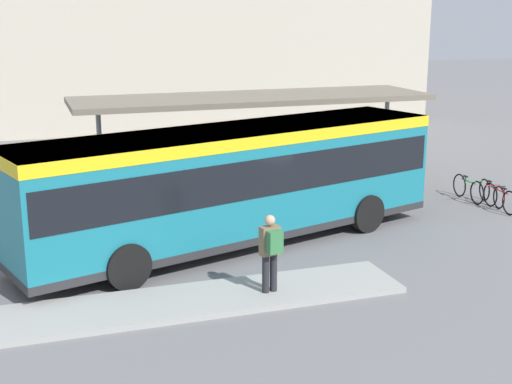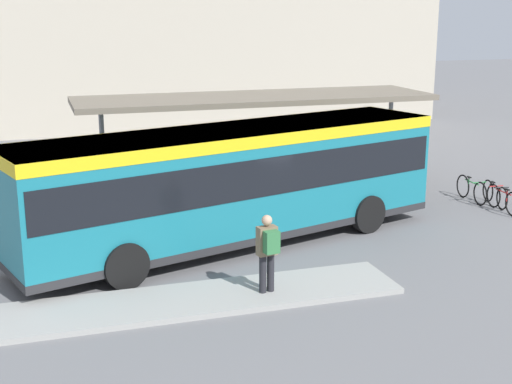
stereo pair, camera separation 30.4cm
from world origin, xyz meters
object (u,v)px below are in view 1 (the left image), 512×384
object	(u,v)px
bicycle_red	(500,198)
bicycle_black	(492,193)
bicycle_green	(468,189)
potted_planter_near_shelter	(356,184)
pedestrian_waiting	(271,249)
potted_planter_far_side	(120,202)
city_bus	(235,178)

from	to	relation	value
bicycle_red	bicycle_black	distance (m)	0.70
bicycle_green	potted_planter_near_shelter	world-z (taller)	potted_planter_near_shelter
pedestrian_waiting	potted_planter_far_side	distance (m)	6.70
bicycle_black	bicycle_green	size ratio (longest dim) A/B	0.93
city_bus	potted_planter_near_shelter	xyz separation A→B (m)	(4.95, 2.97, -1.23)
bicycle_red	bicycle_green	bearing A→B (deg)	11.88
bicycle_green	potted_planter_near_shelter	size ratio (longest dim) A/B	1.63
bicycle_red	potted_planter_far_side	xyz separation A→B (m)	(-11.29, 2.06, 0.34)
city_bus	bicycle_red	distance (m)	8.83
city_bus	potted_planter_near_shelter	distance (m)	5.90
bicycle_green	potted_planter_far_side	xyz separation A→B (m)	(-11.08, 0.71, 0.33)
city_bus	potted_planter_near_shelter	size ratio (longest dim) A/B	10.79
bicycle_black	potted_planter_near_shelter	size ratio (longest dim) A/B	1.52
potted_planter_near_shelter	potted_planter_far_side	world-z (taller)	potted_planter_far_side
pedestrian_waiting	bicycle_red	xyz separation A→B (m)	(9.01, 4.23, -0.72)
bicycle_black	bicycle_red	bearing A→B (deg)	-6.14
bicycle_black	potted_planter_near_shelter	world-z (taller)	potted_planter_near_shelter
pedestrian_waiting	potted_planter_far_side	xyz separation A→B (m)	(-2.28, 6.29, -0.38)
bicycle_green	potted_planter_far_side	world-z (taller)	potted_planter_far_side
pedestrian_waiting	bicycle_red	distance (m)	9.98
bicycle_red	potted_planter_far_side	world-z (taller)	potted_planter_far_side
potted_planter_near_shelter	potted_planter_far_side	distance (m)	7.56
city_bus	bicycle_black	xyz separation A→B (m)	(8.89, 1.26, -1.44)
bicycle_red	bicycle_green	distance (m)	1.36
bicycle_red	potted_planter_near_shelter	world-z (taller)	potted_planter_near_shelter
pedestrian_waiting	potted_planter_far_side	size ratio (longest dim) A/B	1.25
city_bus	potted_planter_far_side	world-z (taller)	city_bus
city_bus	bicycle_black	distance (m)	9.09
city_bus	pedestrian_waiting	bearing A→B (deg)	-111.87
city_bus	pedestrian_waiting	xyz separation A→B (m)	(-0.32, -3.64, -0.70)
pedestrian_waiting	potted_planter_near_shelter	bearing A→B (deg)	-47.63
bicycle_black	pedestrian_waiting	bearing A→B (deg)	-51.99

